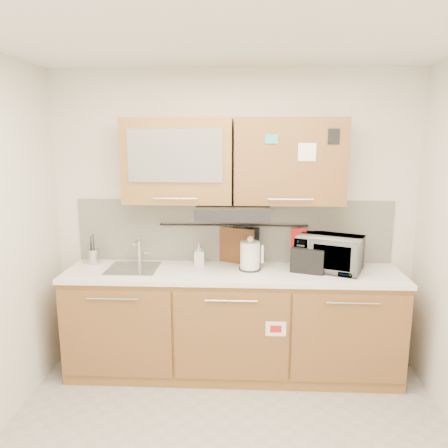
# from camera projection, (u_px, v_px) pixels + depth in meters

# --- Properties ---
(ceiling) EXTENTS (3.20, 3.20, 0.00)m
(ceiling) POSITION_uv_depth(u_px,v_px,m) (227.00, 20.00, 2.17)
(ceiling) COLOR white
(ceiling) RESTS_ON wall_back
(wall_back) EXTENTS (3.20, 0.00, 3.20)m
(wall_back) POSITION_uv_depth(u_px,v_px,m) (234.00, 220.00, 3.90)
(wall_back) COLOR silver
(wall_back) RESTS_ON ground
(base_cabinet) EXTENTS (2.80, 0.64, 0.88)m
(base_cabinet) POSITION_uv_depth(u_px,v_px,m) (232.00, 328.00, 3.77)
(base_cabinet) COLOR olive
(base_cabinet) RESTS_ON floor
(countertop) EXTENTS (2.82, 0.62, 0.04)m
(countertop) POSITION_uv_depth(u_px,v_px,m) (233.00, 273.00, 3.67)
(countertop) COLOR white
(countertop) RESTS_ON base_cabinet
(backsplash) EXTENTS (2.80, 0.02, 0.56)m
(backsplash) POSITION_uv_depth(u_px,v_px,m) (234.00, 231.00, 3.90)
(backsplash) COLOR silver
(backsplash) RESTS_ON countertop
(upper_cabinets) EXTENTS (1.82, 0.37, 0.70)m
(upper_cabinets) POSITION_uv_depth(u_px,v_px,m) (233.00, 161.00, 3.62)
(upper_cabinets) COLOR olive
(upper_cabinets) RESTS_ON wall_back
(range_hood) EXTENTS (0.60, 0.46, 0.10)m
(range_hood) POSITION_uv_depth(u_px,v_px,m) (233.00, 211.00, 3.63)
(range_hood) COLOR black
(range_hood) RESTS_ON upper_cabinets
(sink) EXTENTS (0.42, 0.40, 0.26)m
(sink) POSITION_uv_depth(u_px,v_px,m) (133.00, 268.00, 3.72)
(sink) COLOR silver
(sink) RESTS_ON countertop
(utensil_rail) EXTENTS (1.30, 0.02, 0.02)m
(utensil_rail) POSITION_uv_depth(u_px,v_px,m) (234.00, 225.00, 3.86)
(utensil_rail) COLOR black
(utensil_rail) RESTS_ON backsplash
(utensil_crock) EXTENTS (0.12, 0.12, 0.27)m
(utensil_crock) POSITION_uv_depth(u_px,v_px,m) (93.00, 256.00, 3.86)
(utensil_crock) COLOR #B4B4B8
(utensil_crock) RESTS_ON countertop
(kettle) EXTENTS (0.22, 0.20, 0.29)m
(kettle) POSITION_uv_depth(u_px,v_px,m) (250.00, 256.00, 3.68)
(kettle) COLOR white
(kettle) RESTS_ON countertop
(toaster) EXTENTS (0.31, 0.24, 0.21)m
(toaster) POSITION_uv_depth(u_px,v_px,m) (308.00, 259.00, 3.63)
(toaster) COLOR black
(toaster) RESTS_ON countertop
(microwave) EXTENTS (0.62, 0.53, 0.29)m
(microwave) POSITION_uv_depth(u_px,v_px,m) (329.00, 253.00, 3.68)
(microwave) COLOR #999999
(microwave) RESTS_ON countertop
(soap_bottle) EXTENTS (0.10, 0.10, 0.19)m
(soap_bottle) POSITION_uv_depth(u_px,v_px,m) (199.00, 254.00, 3.82)
(soap_bottle) COLOR #999999
(soap_bottle) RESTS_ON countertop
(cutting_board) EXTENTS (0.36, 0.19, 0.48)m
(cutting_board) POSITION_uv_depth(u_px,v_px,m) (233.00, 254.00, 3.89)
(cutting_board) COLOR brown
(cutting_board) RESTS_ON utensil_rail
(oven_mitt) EXTENTS (0.13, 0.04, 0.21)m
(oven_mitt) POSITION_uv_depth(u_px,v_px,m) (246.00, 239.00, 3.86)
(oven_mitt) COLOR #204195
(oven_mitt) RESTS_ON utensil_rail
(dark_pouch) EXTENTS (0.13, 0.06, 0.20)m
(dark_pouch) POSITION_uv_depth(u_px,v_px,m) (252.00, 239.00, 3.86)
(dark_pouch) COLOR black
(dark_pouch) RESTS_ON utensil_rail
(pot_holder) EXTENTS (0.14, 0.04, 0.17)m
(pot_holder) POSITION_uv_depth(u_px,v_px,m) (299.00, 238.00, 3.83)
(pot_holder) COLOR red
(pot_holder) RESTS_ON utensil_rail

